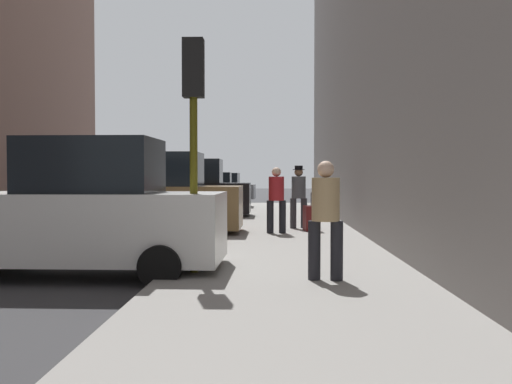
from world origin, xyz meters
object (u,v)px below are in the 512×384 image
at_px(parked_bronze_suv, 156,199).
at_px(rolling_suitcase, 311,218).
at_px(parked_silver_sedan, 208,192).
at_px(pedestrian_with_beanie, 299,193).
at_px(parked_white_van, 84,213).
at_px(pedestrian_in_red_jacket, 276,196).
at_px(fire_hydrant, 228,215).
at_px(pedestrian_in_tan_coat, 326,214).
at_px(parked_gray_coupe, 220,189).
at_px(parked_black_suv, 189,192).
at_px(traffic_light, 194,104).

xyz_separation_m(parked_bronze_suv, rolling_suitcase, (4.12, 0.52, -0.54)).
relative_size(parked_silver_sedan, rolling_suitcase, 4.08).
bearing_deg(parked_bronze_suv, pedestrian_with_beanie, 18.89).
height_order(parked_white_van, pedestrian_in_red_jacket, parked_white_van).
distance_m(fire_hydrant, pedestrian_in_tan_coat, 8.52).
relative_size(parked_silver_sedan, parked_gray_coupe, 0.99).
xyz_separation_m(parked_white_van, parked_gray_coupe, (0.00, 24.48, -0.18)).
height_order(parked_white_van, parked_silver_sedan, parked_white_van).
bearing_deg(pedestrian_in_tan_coat, parked_gray_coupe, 98.54).
bearing_deg(pedestrian_in_tan_coat, rolling_suitcase, 87.70).
relative_size(parked_white_van, pedestrian_with_beanie, 2.61).
relative_size(parked_white_van, parked_black_suv, 1.00).
relative_size(parked_white_van, parked_gray_coupe, 1.09).
distance_m(parked_bronze_suv, pedestrian_with_beanie, 4.04).
height_order(parked_silver_sedan, pedestrian_in_red_jacket, pedestrian_in_red_jacket).
bearing_deg(pedestrian_in_tan_coat, pedestrian_with_beanie, 90.05).
distance_m(fire_hydrant, pedestrian_with_beanie, 2.13).
bearing_deg(fire_hydrant, parked_white_van, -103.97).
height_order(fire_hydrant, rolling_suitcase, rolling_suitcase).
relative_size(fire_hydrant, pedestrian_in_red_jacket, 0.41).
height_order(parked_white_van, traffic_light, traffic_light).
distance_m(parked_gray_coupe, pedestrian_in_red_jacket, 19.15).
height_order(parked_white_van, pedestrian_with_beanie, parked_white_van).
height_order(parked_gray_coupe, fire_hydrant, parked_gray_coupe).
bearing_deg(traffic_light, parked_bronze_suv, 106.84).
bearing_deg(pedestrian_in_red_jacket, pedestrian_with_beanie, 65.88).
bearing_deg(parked_silver_sedan, fire_hydrant, -80.43).
xyz_separation_m(parked_bronze_suv, fire_hydrant, (1.80, 1.51, -0.54)).
distance_m(parked_white_van, pedestrian_in_red_jacket, 6.44).
bearing_deg(rolling_suitcase, pedestrian_in_red_jacket, -145.39).
relative_size(parked_silver_sedan, traffic_light, 1.18).
relative_size(pedestrian_with_beanie, pedestrian_in_tan_coat, 1.04).
height_order(parked_bronze_suv, pedestrian_in_red_jacket, parked_bronze_suv).
relative_size(parked_white_van, traffic_light, 1.29).
bearing_deg(rolling_suitcase, parked_bronze_suv, -172.83).
height_order(traffic_light, pedestrian_with_beanie, traffic_light).
distance_m(parked_black_suv, pedestrian_in_red_jacket, 7.01).
bearing_deg(rolling_suitcase, parked_gray_coupe, 102.74).
bearing_deg(rolling_suitcase, parked_black_suv, 126.37).
height_order(parked_white_van, parked_gray_coupe, parked_white_van).
relative_size(parked_silver_sedan, pedestrian_in_red_jacket, 2.48).
xyz_separation_m(parked_black_suv, parked_silver_sedan, (0.00, 6.09, -0.18)).
height_order(parked_black_suv, parked_gray_coupe, parked_black_suv).
distance_m(pedestrian_in_red_jacket, rolling_suitcase, 1.30).
relative_size(parked_bronze_suv, pedestrian_in_tan_coat, 2.70).
bearing_deg(parked_white_van, parked_bronze_suv, 90.00).
xyz_separation_m(parked_bronze_suv, pedestrian_in_tan_coat, (3.83, -6.74, 0.07)).
bearing_deg(parked_silver_sedan, parked_gray_coupe, 90.00).
xyz_separation_m(pedestrian_in_tan_coat, rolling_suitcase, (0.29, 7.26, -0.61)).
bearing_deg(pedestrian_in_tan_coat, parked_silver_sedan, 101.43).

